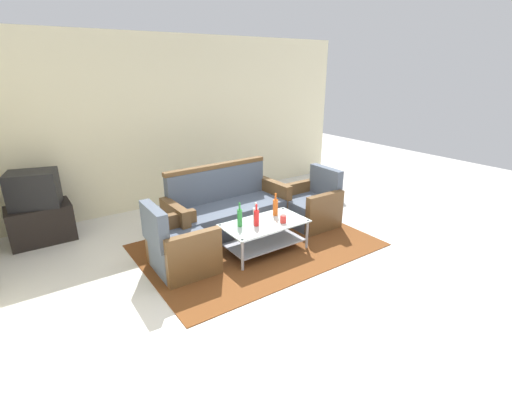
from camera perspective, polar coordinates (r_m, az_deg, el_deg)
ground_plane at (r=4.66m, az=6.61°, el=-9.17°), size 14.00×14.00×0.00m
wall_back at (r=6.70m, az=-10.67°, el=12.52°), size 6.52×0.12×2.80m
rug at (r=5.08m, az=0.19°, el=-6.30°), size 3.04×2.06×0.01m
couch at (r=5.40m, az=-4.43°, el=-1.06°), size 1.82×0.79×0.96m
armchair_left at (r=4.49m, az=-11.69°, el=-6.53°), size 0.71×0.77×0.85m
armchair_right at (r=5.72m, az=8.51°, el=-0.29°), size 0.71×0.77×0.85m
coffee_table at (r=4.82m, az=1.32°, el=-4.32°), size 1.10×0.60×0.40m
bottle_red at (r=4.64m, az=0.07°, el=-2.04°), size 0.07×0.07×0.29m
bottle_green at (r=4.62m, az=-2.52°, el=-2.00°), size 0.06×0.06×0.32m
bottle_orange at (r=4.96m, az=3.01°, el=-0.38°), size 0.07×0.07×0.31m
bottle_clear at (r=4.78m, az=-0.04°, el=-1.48°), size 0.07×0.07×0.25m
cup at (r=4.76m, az=4.22°, el=-2.24°), size 0.08×0.08×0.10m
tv_stand at (r=5.92m, az=-30.24°, el=-2.54°), size 0.80×0.50×0.52m
television at (r=5.77m, az=-31.12°, el=2.05°), size 0.69×0.58×0.48m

